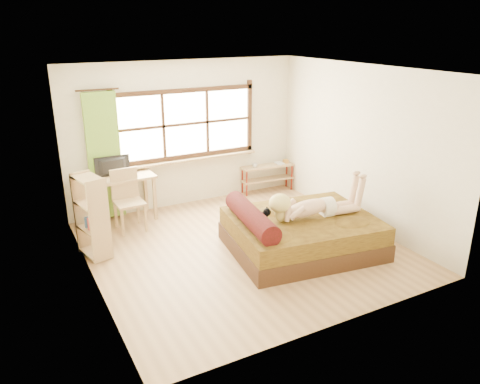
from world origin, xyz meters
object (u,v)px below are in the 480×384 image
woman (314,197)px  chair (127,196)px  bed (299,232)px  kitten (259,216)px  bookshelf (92,216)px  pipe_shelf (268,172)px  desk (115,183)px

woman → chair: 3.11m
bed → woman: (0.20, -0.06, 0.57)m
kitten → chair: (-1.40, 1.96, -0.09)m
bookshelf → pipe_shelf: bearing=4.2°
bed → pipe_shelf: 2.72m
pipe_shelf → bed: bearing=-106.2°
desk → chair: size_ratio=1.30×
bed → desk: size_ratio=1.78×
bed → chair: size_ratio=2.30×
bed → kitten: 0.77m
pipe_shelf → bookshelf: bookshelf is taller
kitten → pipe_shelf: kitten is taller
woman → bookshelf: size_ratio=1.20×
kitten → chair: chair is taller
pipe_shelf → kitten: bearing=-119.0°
kitten → pipe_shelf: (1.65, 2.44, -0.25)m
bed → woman: woman is taller
bed → kitten: bed is taller
kitten → chair: size_ratio=0.31×
pipe_shelf → bookshelf: bearing=-156.8°
chair → bookshelf: bearing=-135.6°
bed → pipe_shelf: size_ratio=2.07×
bed → chair: chair is taller
chair → pipe_shelf: 3.09m
bed → desk: 3.27m
bed → kitten: size_ratio=7.34×
chair → pipe_shelf: chair is taller
bookshelf → desk: bearing=46.5°
desk → pipe_shelf: 3.16m
woman → chair: size_ratio=1.46×
desk → pipe_shelf: bearing=0.2°
desk → chair: bearing=-76.7°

